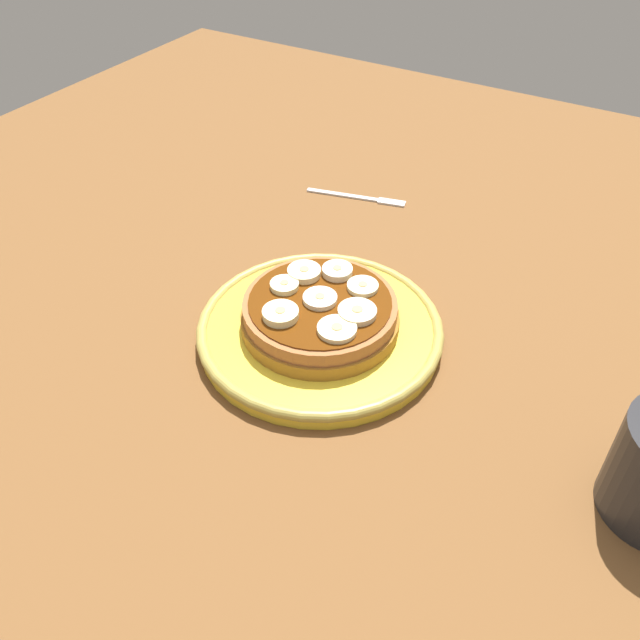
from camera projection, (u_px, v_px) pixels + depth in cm
name	position (u px, v px, depth cm)	size (l,w,h in cm)	color
ground_plane	(320.00, 348.00, 65.80)	(140.00, 140.00, 3.00)	brown
plate	(320.00, 329.00, 64.14)	(23.93, 23.93, 1.93)	yellow
pancake_stack	(320.00, 314.00, 62.67)	(15.57, 15.36, 3.04)	#976423
banana_slice_0	(318.00, 298.00, 61.73)	(3.24, 3.24, 0.76)	#EEE3C6
banana_slice_1	(337.00, 271.00, 64.78)	(3.02, 3.02, 0.94)	#F6E7C1
banana_slice_2	(282.00, 288.00, 62.87)	(2.78, 2.78, 0.80)	#F7F1B4
banana_slice_3	(281.00, 314.00, 59.79)	(3.34, 3.34, 1.01)	#FAF4B3
banana_slice_4	(358.00, 311.00, 60.28)	(3.59, 3.59, 0.85)	beige
banana_slice_5	(337.00, 330.00, 58.42)	(3.57, 3.57, 0.72)	#FEEEB3
banana_slice_6	(304.00, 273.00, 64.66)	(3.32, 3.32, 0.91)	#F8E8B4
banana_slice_7	(363.00, 287.00, 63.12)	(3.03, 3.03, 0.69)	#F3F0BB
fork	(362.00, 197.00, 84.75)	(12.85, 4.09, 0.50)	silver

